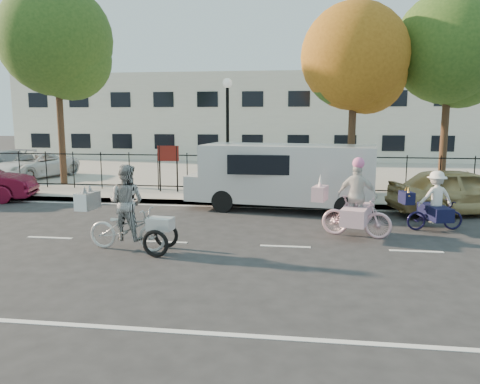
% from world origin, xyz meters
% --- Properties ---
extents(ground, '(120.00, 120.00, 0.00)m').
position_xyz_m(ground, '(0.00, 0.00, 0.00)').
color(ground, '#333334').
extents(road_markings, '(60.00, 9.52, 0.01)m').
position_xyz_m(road_markings, '(0.00, 0.00, 0.01)').
color(road_markings, silver).
rests_on(road_markings, ground).
extents(curb, '(60.00, 0.10, 0.15)m').
position_xyz_m(curb, '(0.00, 5.05, 0.07)').
color(curb, '#A8A399').
rests_on(curb, ground).
extents(sidewalk, '(60.00, 2.20, 0.15)m').
position_xyz_m(sidewalk, '(0.00, 6.10, 0.07)').
color(sidewalk, '#A8A399').
rests_on(sidewalk, ground).
extents(parking_lot, '(60.00, 15.60, 0.15)m').
position_xyz_m(parking_lot, '(0.00, 15.00, 0.07)').
color(parking_lot, '#A8A399').
rests_on(parking_lot, ground).
extents(iron_fence, '(58.00, 0.06, 1.50)m').
position_xyz_m(iron_fence, '(0.00, 7.20, 0.90)').
color(iron_fence, black).
rests_on(iron_fence, sidewalk).
extents(building, '(34.00, 10.00, 6.00)m').
position_xyz_m(building, '(0.00, 25.00, 3.00)').
color(building, silver).
rests_on(building, ground).
extents(lamppost, '(0.36, 0.36, 4.33)m').
position_xyz_m(lamppost, '(0.50, 6.80, 3.11)').
color(lamppost, black).
rests_on(lamppost, sidewalk).
extents(street_sign, '(0.85, 0.06, 1.80)m').
position_xyz_m(street_sign, '(-1.85, 6.80, 1.42)').
color(street_sign, black).
rests_on(street_sign, sidewalk).
extents(zebra_trike, '(2.34, 1.02, 2.00)m').
position_xyz_m(zebra_trike, '(-0.61, -0.76, 0.77)').
color(zebra_trike, silver).
rests_on(zebra_trike, ground).
extents(unicorn_bike, '(2.09, 1.50, 2.06)m').
position_xyz_m(unicorn_bike, '(4.72, 1.18, 0.76)').
color(unicorn_bike, '#F3B8C8').
rests_on(unicorn_bike, ground).
extents(bull_bike, '(1.80, 1.25, 1.62)m').
position_xyz_m(bull_bike, '(6.93, 2.22, 0.65)').
color(bull_bike, black).
rests_on(bull_bike, ground).
extents(white_van, '(6.28, 2.74, 2.15)m').
position_xyz_m(white_van, '(2.76, 4.50, 1.19)').
color(white_van, silver).
rests_on(white_van, ground).
extents(gold_sedan, '(4.68, 2.85, 1.49)m').
position_xyz_m(gold_sedan, '(8.27, 4.50, 0.74)').
color(gold_sedan, tan).
rests_on(gold_sedan, ground).
extents(lot_car_b, '(3.01, 4.68, 1.20)m').
position_xyz_m(lot_car_b, '(-9.39, 9.95, 0.75)').
color(lot_car_b, white).
rests_on(lot_car_b, parking_lot).
extents(lot_car_c, '(2.31, 3.93, 1.22)m').
position_xyz_m(lot_car_c, '(0.74, 9.82, 0.76)').
color(lot_car_c, '#4D5055').
rests_on(lot_car_c, parking_lot).
extents(tree_west, '(4.68, 4.68, 8.58)m').
position_xyz_m(tree_west, '(-6.84, 8.24, 6.01)').
color(tree_west, '#442D1D').
rests_on(tree_west, ground).
extents(tree_mid, '(3.94, 3.94, 7.22)m').
position_xyz_m(tree_mid, '(5.30, 7.36, 5.06)').
color(tree_mid, '#442D1D').
rests_on(tree_mid, ground).
extents(tree_east, '(4.22, 4.22, 7.73)m').
position_xyz_m(tree_east, '(8.88, 8.26, 5.41)').
color(tree_east, '#442D1D').
rests_on(tree_east, ground).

